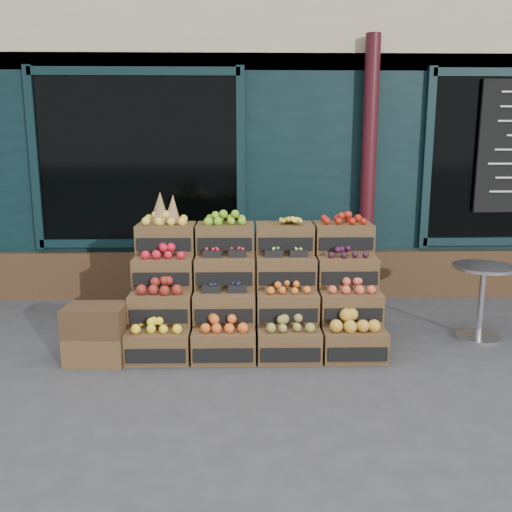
{
  "coord_description": "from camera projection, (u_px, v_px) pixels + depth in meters",
  "views": [
    {
      "loc": [
        -0.34,
        -4.9,
        2.04
      ],
      "look_at": [
        -0.2,
        0.7,
        0.85
      ],
      "focal_mm": 40.0,
      "sensor_mm": 36.0,
      "label": 1
    }
  ],
  "objects": [
    {
      "name": "ground",
      "position": [
        280.0,
        362.0,
        5.22
      ],
      "size": [
        60.0,
        60.0,
        0.0
      ],
      "primitive_type": "plane",
      "color": "#38383A",
      "rests_on": "ground"
    },
    {
      "name": "bistro_table",
      "position": [
        482.0,
        293.0,
        5.74
      ],
      "size": [
        0.61,
        0.61,
        0.77
      ],
      "rotation": [
        0.0,
        0.0,
        0.41
      ],
      "color": "#B8BAC0",
      "rests_on": "ground"
    },
    {
      "name": "shop_facade",
      "position": [
        261.0,
        114.0,
        9.73
      ],
      "size": [
        12.0,
        6.24,
        4.8
      ],
      "color": "black",
      "rests_on": "ground"
    },
    {
      "name": "spare_crates",
      "position": [
        96.0,
        334.0,
        5.18
      ],
      "size": [
        0.55,
        0.4,
        0.53
      ],
      "rotation": [
        0.0,
        0.0,
        -0.06
      ],
      "color": "#51381F",
      "rests_on": "ground"
    },
    {
      "name": "shopkeeper",
      "position": [
        183.0,
        207.0,
        7.78
      ],
      "size": [
        0.82,
        0.57,
        2.15
      ],
      "primitive_type": "imported",
      "rotation": [
        0.0,
        0.0,
        3.22
      ],
      "color": "#144819",
      "rests_on": "ground"
    },
    {
      "name": "crate_display",
      "position": [
        255.0,
        297.0,
        5.69
      ],
      "size": [
        2.39,
        1.17,
        1.49
      ],
      "rotation": [
        0.0,
        0.0,
        -0.01
      ],
      "color": "#51381F",
      "rests_on": "ground"
    }
  ]
}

